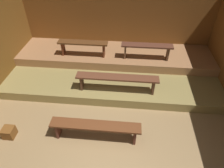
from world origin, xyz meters
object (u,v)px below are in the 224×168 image
bench_middle_right (147,48)px  wooden_crate_floor (9,132)px  bench_floor_center (95,127)px  bench_lower_center (117,79)px  bench_middle_left (83,45)px

bench_middle_right → wooden_crate_floor: size_ratio=6.02×
bench_floor_center → bench_lower_center: (0.35, 1.36, 0.26)m
bench_lower_center → wooden_crate_floor: bench_lower_center is taller
bench_middle_left → bench_middle_right: (1.90, 0.00, 0.00)m
bench_floor_center → bench_lower_center: size_ratio=0.92×
bench_floor_center → bench_lower_center: bearing=75.4°
bench_middle_left → bench_middle_right: bearing=0.0°
wooden_crate_floor → bench_lower_center: bearing=33.2°
wooden_crate_floor → bench_middle_left: bearing=67.2°
bench_middle_right → bench_floor_center: bearing=-113.3°
bench_middle_left → wooden_crate_floor: (-1.16, -2.75, -0.75)m
bench_middle_right → wooden_crate_floor: bearing=-138.0°
bench_middle_right → bench_lower_center: bearing=-121.5°
bench_lower_center → bench_middle_right: bench_middle_right is taller
bench_lower_center → wooden_crate_floor: (-2.28, -1.49, -0.50)m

